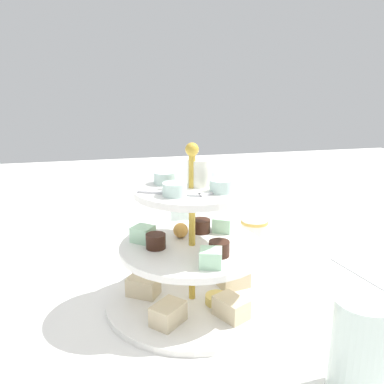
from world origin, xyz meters
TOP-DOWN VIEW (x-y plane):
  - ground_plane at (0.00, 0.00)m, footprint 2.40×2.40m
  - tiered_serving_stand at (0.00, 0.00)m, footprint 0.27×0.27m
  - water_glass_tall_right at (0.14, -0.23)m, footprint 0.07×0.07m
  - water_glass_short_left at (0.04, 0.27)m, footprint 0.06×0.06m
  - teacup_with_saucer at (0.19, 0.22)m, footprint 0.09×0.09m
  - butter_knife_right at (0.32, 0.02)m, footprint 0.04×0.17m

SIDE VIEW (x-z plane):
  - ground_plane at x=0.00m, z-range 0.00..0.00m
  - butter_knife_right at x=0.32m, z-range 0.00..0.00m
  - teacup_with_saucer at x=0.19m, z-range 0.00..0.05m
  - water_glass_short_left at x=0.04m, z-range 0.00..0.08m
  - water_glass_tall_right at x=0.14m, z-range 0.00..0.12m
  - tiered_serving_stand at x=0.00m, z-range -0.05..0.21m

